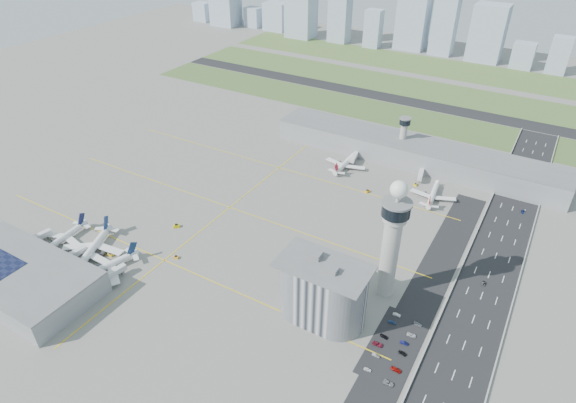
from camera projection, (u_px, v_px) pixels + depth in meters
The scene contains 62 objects.
ground at pixel (256, 254), 266.43m from camera, with size 1000.00×1000.00×0.00m, color gray.
grass_strip_0 at pixel (375, 111), 436.98m from camera, with size 480.00×50.00×0.08m, color #47622E.
grass_strip_1 at pixel (403, 86), 491.00m from camera, with size 480.00×60.00×0.08m, color #4E6A32.
grass_strip_2 at pixel (426, 65), 548.62m from camera, with size 480.00×70.00×0.08m, color #4B6A32.
runway at pixel (390, 98), 463.62m from camera, with size 480.00×22.00×0.10m, color black.
highway at pixel (467, 336), 217.46m from camera, with size 28.00×500.00×0.10m, color black.
barrier_left at pixel (437, 323), 223.12m from camera, with size 0.60×500.00×1.20m, color #9E9E99.
barrier_right at pixel (500, 348), 211.20m from camera, with size 0.60×500.00×1.20m, color #9E9E99.
landside_road at pixel (407, 329), 220.90m from camera, with size 18.00×260.00×0.08m, color black.
parking_lot at pixel (393, 345), 213.11m from camera, with size 20.00×44.00×0.10m, color black.
taxiway_line_h_0 at pixel (164, 260), 261.84m from camera, with size 260.00×0.60×0.01m, color yellow.
taxiway_line_h_1 at pixel (230, 207), 305.06m from camera, with size 260.00×0.60×0.01m, color yellow.
taxiway_line_h_2 at pixel (279, 168), 348.27m from camera, with size 260.00×0.60×0.01m, color yellow.
taxiway_line_v at pixel (230, 207), 305.06m from camera, with size 0.60×260.00×0.01m, color yellow.
control_tower at pixel (392, 236), 222.35m from camera, with size 14.00×14.00×64.50m.
secondary_tower at pixel (403, 134), 351.40m from camera, with size 8.60×8.60×31.90m.
admin_building at pixel (322, 291), 220.07m from camera, with size 42.00×24.00×33.50m.
terminal_pier at pixel (413, 152), 351.68m from camera, with size 210.00×32.00×15.80m.
near_terminal at pixel (19, 277), 241.31m from camera, with size 84.00×42.00×13.00m.
airplane_near_a at pixel (60, 236), 271.35m from camera, with size 37.02×31.46×10.36m, color white, non-canonical shape.
airplane_near_b at pixel (91, 245), 263.48m from camera, with size 42.02×35.72×11.77m, color white, non-canonical shape.
airplane_near_c at pixel (103, 264), 250.88m from camera, with size 38.35×32.60×10.74m, color white, non-canonical shape.
airplane_far_a at pixel (346, 160), 347.07m from camera, with size 36.15×30.73×10.12m, color white, non-canonical shape.
airplane_far_b at pixel (434, 191), 312.01m from camera, with size 35.04×29.78×9.81m, color white, non-canonical shape.
jet_bridge_near_0 at pixel (27, 244), 269.02m from camera, with size 14.00×3.00×5.70m, color silver, non-canonical shape.
jet_bridge_near_1 at pixel (63, 262), 256.25m from camera, with size 14.00×3.00×5.70m, color silver, non-canonical shape.
jet_bridge_near_2 at pixel (102, 282), 243.49m from camera, with size 14.00×3.00×5.70m, color silver, non-canonical shape.
jet_bridge_far_0 at pixel (356, 155), 359.09m from camera, with size 14.00×3.00×5.70m, color silver, non-canonical shape.
jet_bridge_far_1 at pixel (422, 172), 337.81m from camera, with size 14.00×3.00×5.70m, color silver, non-canonical shape.
tug_0 at pixel (54, 239), 276.40m from camera, with size 2.23×3.24×1.88m, color #DBAC00, non-canonical shape.
tug_1 at pixel (111, 254), 264.74m from camera, with size 2.13×3.10×1.80m, color gold, non-canonical shape.
tug_2 at pixel (176, 257), 262.91m from camera, with size 1.88×2.74×1.59m, color #F3A31E, non-canonical shape.
tug_3 at pixel (176, 226), 286.82m from camera, with size 2.44×3.55×2.07m, color #DFC802, non-canonical shape.
tug_4 at pixel (367, 191), 319.82m from camera, with size 2.10×3.05×1.78m, color orange, non-canonical shape.
tug_5 at pixel (415, 184), 326.99m from camera, with size 1.95×2.83×1.65m, color yellow, non-canonical shape.
car_lot_0 at pixel (367, 369), 201.92m from camera, with size 1.34×3.34×1.14m, color white.
car_lot_1 at pixel (376, 355), 207.99m from camera, with size 1.20×3.45×1.14m, color gray.
car_lot_2 at pixel (378, 344), 213.01m from camera, with size 2.16×4.69×1.30m, color maroon.
car_lot_3 at pixel (384, 337), 216.68m from camera, with size 1.56×3.83×1.11m, color black.
car_lot_4 at pixel (392, 322), 223.85m from camera, with size 1.45×3.60×1.23m, color navy.
car_lot_5 at pixel (397, 315), 227.66m from camera, with size 1.33×3.80×1.25m, color silver.
car_lot_6 at pixel (388, 383), 196.32m from camera, with size 2.08×4.51×1.25m, color gray.
car_lot_7 at pixel (396, 370), 201.70m from camera, with size 1.83×4.51×1.31m, color maroon.
car_lot_8 at pixel (403, 353), 208.92m from camera, with size 1.49×3.71×1.26m, color black.
car_lot_9 at pixel (404, 343), 213.56m from camera, with size 1.28×3.68×1.21m, color #11144E.
car_lot_10 at pixel (411, 335), 217.38m from camera, with size 1.93×4.18×1.16m, color silver.
car_lot_11 at pixel (418, 324), 222.83m from camera, with size 1.58×3.89×1.13m, color gray.
car_hw_1 at pixel (484, 283), 245.75m from camera, with size 1.22×3.50×1.15m, color black.
car_hw_2 at pixel (523, 212), 300.13m from camera, with size 1.95×4.23×1.18m, color navy.
car_hw_4 at pixel (519, 165), 349.87m from camera, with size 1.41×3.50×1.19m, color gray.
skyline_bldg_0 at pixel (203, 12), 723.67m from camera, with size 24.05×19.24×26.50m, color #9EADC1.
skyline_bldg_1 at pixel (225, 1), 690.21m from camera, with size 37.63×30.10×65.60m, color #9EADC1.
skyline_bldg_2 at pixel (254, 17), 692.87m from camera, with size 22.81×18.25×26.79m, color #9EADC1.
skyline_bldg_3 at pixel (277, 16), 674.49m from camera, with size 32.30×25.84×36.93m, color #9EADC1.
skyline_bldg_4 at pixel (301, 14), 635.97m from camera, with size 35.81×28.65×60.36m, color #9EADC1.
skyline_bldg_5 at pixel (340, 15), 614.26m from camera, with size 25.49×20.39×66.89m, color #9EADC1.
skyline_bldg_6 at pixel (373, 29), 598.75m from camera, with size 20.04×16.03×45.20m, color #9EADC1.
skyline_bldg_7 at pixel (413, 23), 589.64m from camera, with size 35.76×28.61×61.22m, color #9EADC1.
skyline_bldg_8 at pixel (446, 18), 562.70m from camera, with size 26.33×21.06×83.39m, color #9EADC1.
skyline_bldg_9 at pixel (488, 33), 547.92m from camera, with size 36.96×29.57×62.11m, color #9EADC1.
skyline_bldg_10 at pixel (523, 56), 532.81m from camera, with size 23.01×18.41×27.75m, color #9EADC1.
skyline_bldg_11 at pixel (559, 55), 514.60m from camera, with size 20.22×16.18×38.97m, color #9EADC1.
Camera 1 is at (120.62, -169.14, 170.26)m, focal length 30.00 mm.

